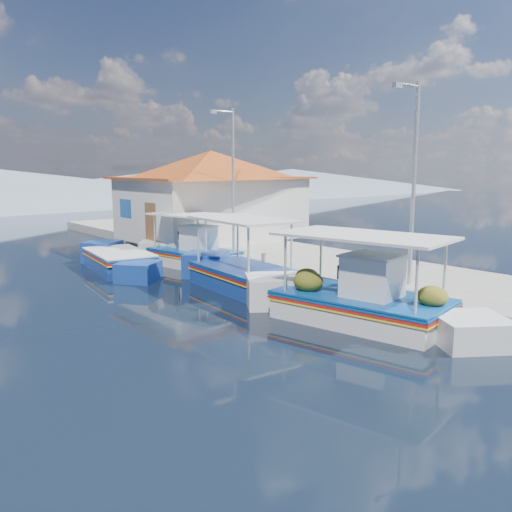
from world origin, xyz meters
TOP-DOWN VIEW (x-y plane):
  - ground at (0.00, 0.00)m, footprint 160.00×160.00m
  - quay at (5.90, 6.00)m, footprint 5.00×44.00m
  - bollards at (3.80, 5.25)m, footprint 0.20×17.20m
  - main_caique at (1.58, 1.43)m, footprint 3.30×7.74m
  - caique_green_canopy at (1.60, 6.58)m, footprint 2.50×7.06m
  - caique_blue_hull at (-0.28, 12.16)m, footprint 2.52×6.53m
  - caique_far at (2.61, 11.12)m, footprint 2.71×6.79m
  - harbor_building at (6.20, 15.00)m, footprint 10.49×10.49m
  - lamp_post_near at (4.51, 2.00)m, footprint 1.21×0.14m
  - lamp_post_far at (4.51, 11.00)m, footprint 1.21×0.14m
  - mountain_ridge at (6.54, 56.00)m, footprint 171.40×96.00m

SIDE VIEW (x-z plane):
  - ground at x=0.00m, z-range 0.00..0.00m
  - quay at x=5.90m, z-range 0.00..0.50m
  - caique_blue_hull at x=-0.28m, z-range -0.27..0.90m
  - caique_green_canopy at x=1.60m, z-range -0.93..1.72m
  - caique_far at x=2.61m, z-range -0.76..1.65m
  - main_caique at x=1.58m, z-range -0.80..1.80m
  - bollards at x=3.80m, z-range 0.50..0.80m
  - mountain_ridge at x=6.54m, z-range -0.71..4.79m
  - harbor_building at x=6.20m, z-range 0.58..4.98m
  - lamp_post_near at x=4.51m, z-range 0.85..6.85m
  - lamp_post_far at x=4.51m, z-range 0.85..6.85m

